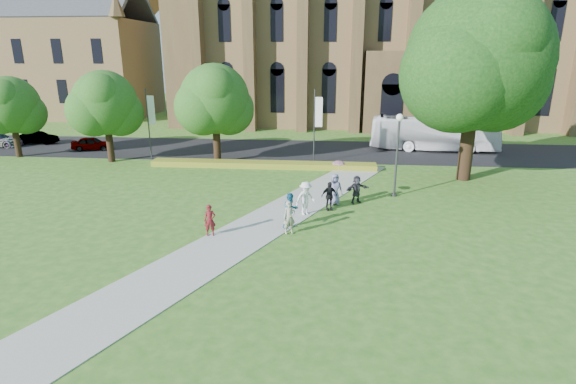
# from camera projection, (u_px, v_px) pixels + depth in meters

# --- Properties ---
(ground) EXTENTS (160.00, 160.00, 0.00)m
(ground) POSITION_uv_depth(u_px,v_px,m) (263.00, 230.00, 23.25)
(ground) COLOR #2E5F1C
(ground) RESTS_ON ground
(road) EXTENTS (160.00, 10.00, 0.02)m
(road) POSITION_uv_depth(u_px,v_px,m) (294.00, 150.00, 42.27)
(road) COLOR black
(road) RESTS_ON ground
(footpath) EXTENTS (15.58, 28.54, 0.04)m
(footpath) POSITION_uv_depth(u_px,v_px,m) (266.00, 223.00, 24.20)
(footpath) COLOR #B2B2A8
(footpath) RESTS_ON ground
(flower_hedge) EXTENTS (18.00, 1.40, 0.45)m
(flower_hedge) POSITION_uv_depth(u_px,v_px,m) (263.00, 165.00, 35.92)
(flower_hedge) COLOR #B49424
(flower_hedge) RESTS_ON ground
(cathedral) EXTENTS (52.60, 18.25, 28.00)m
(cathedral) POSITION_uv_depth(u_px,v_px,m) (387.00, 18.00, 56.29)
(cathedral) COLOR brown
(cathedral) RESTS_ON ground
(building_west) EXTENTS (22.00, 14.00, 18.30)m
(building_west) POSITION_uv_depth(u_px,v_px,m) (68.00, 50.00, 63.52)
(building_west) COLOR brown
(building_west) RESTS_ON ground
(streetlamp) EXTENTS (0.44, 0.44, 5.24)m
(streetlamp) POSITION_uv_depth(u_px,v_px,m) (398.00, 145.00, 27.78)
(streetlamp) COLOR #38383D
(streetlamp) RESTS_ON ground
(large_tree) EXTENTS (9.60, 9.60, 13.20)m
(large_tree) POSITION_uv_depth(u_px,v_px,m) (477.00, 59.00, 30.07)
(large_tree) COLOR #332114
(large_tree) RESTS_ON ground
(street_tree_0) EXTENTS (5.20, 5.20, 7.50)m
(street_tree_0) POSITION_uv_depth(u_px,v_px,m) (105.00, 103.00, 36.47)
(street_tree_0) COLOR #332114
(street_tree_0) RESTS_ON ground
(street_tree_1) EXTENTS (5.60, 5.60, 8.05)m
(street_tree_1) POSITION_uv_depth(u_px,v_px,m) (215.00, 99.00, 36.03)
(street_tree_1) COLOR #332114
(street_tree_1) RESTS_ON ground
(street_tree_2) EXTENTS (4.80, 4.80, 6.95)m
(street_tree_2) POSITION_uv_depth(u_px,v_px,m) (10.00, 105.00, 38.33)
(street_tree_2) COLOR #332114
(street_tree_2) RESTS_ON ground
(banner_pole_0) EXTENTS (0.70, 0.10, 6.00)m
(banner_pole_0) POSITION_uv_depth(u_px,v_px,m) (316.00, 122.00, 36.51)
(banner_pole_0) COLOR #38383D
(banner_pole_0) RESTS_ON ground
(banner_pole_1) EXTENTS (0.70, 0.10, 6.00)m
(banner_pole_1) POSITION_uv_depth(u_px,v_px,m) (149.00, 120.00, 37.77)
(banner_pole_1) COLOR #38383D
(banner_pole_1) RESTS_ON ground
(tour_coach) EXTENTS (11.76, 3.72, 3.22)m
(tour_coach) POSITION_uv_depth(u_px,v_px,m) (433.00, 133.00, 41.76)
(tour_coach) COLOR silver
(tour_coach) RESTS_ON road
(car_0) EXTENTS (3.82, 2.20, 1.22)m
(car_0) POSITION_uv_depth(u_px,v_px,m) (92.00, 143.00, 42.20)
(car_0) COLOR gray
(car_0) RESTS_ON road
(car_1) EXTENTS (3.84, 1.62, 1.23)m
(car_1) POSITION_uv_depth(u_px,v_px,m) (38.00, 138.00, 45.03)
(car_1) COLOR gray
(car_1) RESTS_ON road
(pedestrian_0) EXTENTS (0.66, 0.52, 1.59)m
(pedestrian_0) POSITION_uv_depth(u_px,v_px,m) (210.00, 220.00, 22.23)
(pedestrian_0) COLOR maroon
(pedestrian_0) RESTS_ON footpath
(pedestrian_1) EXTENTS (1.14, 1.13, 1.86)m
(pedestrian_1) POSITION_uv_depth(u_px,v_px,m) (291.00, 210.00, 23.21)
(pedestrian_1) COLOR #195A81
(pedestrian_1) RESTS_ON footpath
(pedestrian_2) EXTENTS (1.42, 1.26, 1.91)m
(pedestrian_2) POSITION_uv_depth(u_px,v_px,m) (306.00, 198.00, 25.09)
(pedestrian_2) COLOR white
(pedestrian_2) RESTS_ON footpath
(pedestrian_3) EXTENTS (1.07, 0.78, 1.68)m
(pedestrian_3) POSITION_uv_depth(u_px,v_px,m) (329.00, 196.00, 25.88)
(pedestrian_3) COLOR black
(pedestrian_3) RESTS_ON footpath
(pedestrian_4) EXTENTS (1.06, 0.84, 1.89)m
(pedestrian_4) POSITION_uv_depth(u_px,v_px,m) (335.00, 189.00, 26.81)
(pedestrian_4) COLOR slate
(pedestrian_4) RESTS_ON footpath
(pedestrian_5) EXTENTS (1.61, 1.19, 1.69)m
(pedestrian_5) POSITION_uv_depth(u_px,v_px,m) (357.00, 189.00, 27.13)
(pedestrian_5) COLOR #292830
(pedestrian_5) RESTS_ON footpath
(pedestrian_6) EXTENTS (0.73, 0.62, 1.71)m
(pedestrian_6) POSITION_uv_depth(u_px,v_px,m) (289.00, 217.00, 22.47)
(pedestrian_6) COLOR gray
(pedestrian_6) RESTS_ON footpath
(parasol) EXTENTS (0.99, 0.99, 0.68)m
(parasol) POSITION_uv_depth(u_px,v_px,m) (338.00, 168.00, 26.51)
(parasol) COLOR #EEABA8
(parasol) RESTS_ON pedestrian_4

